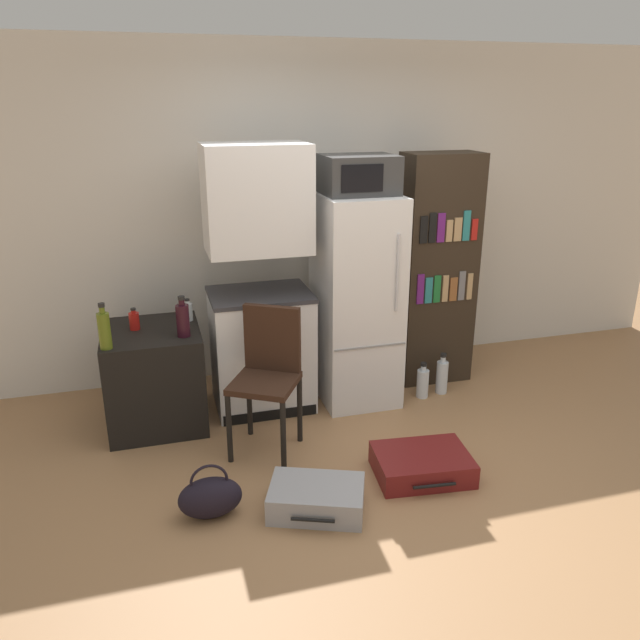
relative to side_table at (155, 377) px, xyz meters
The scene contains 17 objects.
ground_plane 1.90m from the side_table, 42.27° to the right, with size 24.00×24.00×0.00m, color #A3754C.
wall_back 2.00m from the side_table, 25.37° to the left, with size 6.40×0.10×2.67m.
side_table is the anchor object (origin of this frame).
kitchen_hutch 0.97m from the side_table, ahead, with size 0.74×0.57×1.95m.
refrigerator 1.58m from the side_table, ahead, with size 0.57×0.68×1.59m.
microwave 2.04m from the side_table, ahead, with size 0.51×0.42×0.27m.
bookshelf 2.33m from the side_table, ahead, with size 0.59×0.35×1.85m.
bottle_ketchup_red 0.44m from the side_table, 156.13° to the left, with size 0.07×0.07×0.16m.
bottle_olive_oil 0.62m from the side_table, 136.12° to the right, with size 0.08×0.08×0.31m.
bottle_clear_short 0.52m from the side_table, 25.80° to the left, with size 0.07×0.07×0.16m.
bottle_wine_dark 0.55m from the side_table, 39.29° to the right, with size 0.09×0.09×0.28m.
chair 0.93m from the side_table, 36.63° to the right, with size 0.55×0.55×0.97m.
suitcase_large_flat 1.97m from the side_table, 36.63° to the right, with size 0.63×0.50×0.15m.
suitcase_small_flat 1.59m from the side_table, 57.87° to the right, with size 0.63×0.53×0.16m.
handbag 1.26m from the side_table, 78.60° to the right, with size 0.36×0.20×0.33m.
water_bottle_front 2.22m from the side_table, ahead, with size 0.09×0.09×0.34m.
water_bottle_middle 2.04m from the side_table, ahead, with size 0.09×0.09×0.29m.
Camera 1 is at (-1.35, -2.97, 2.24)m, focal length 35.00 mm.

